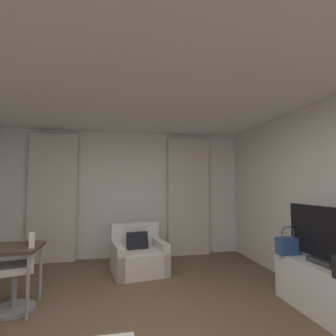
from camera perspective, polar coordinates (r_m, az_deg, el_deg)
The scene contains 9 objects.
wall_window at distance 5.54m, azimuth -9.69°, elevation -5.64°, with size 5.12×0.06×2.60m.
ceiling at distance 2.76m, azimuth -7.44°, elevation 20.71°, with size 5.12×6.12×0.06m, color white.
curtain_left_panel at distance 5.55m, azimuth -24.07°, elevation -5.88°, with size 0.90×0.06×2.50m.
curtain_right_panel at distance 5.63m, azimuth 4.56°, elevation -6.16°, with size 0.90×0.06×2.50m.
armchair at distance 4.71m, azimuth -6.53°, elevation -18.79°, with size 0.98×0.92×0.80m.
desk_chair at distance 3.81m, azimuth -30.05°, elevation -19.97°, with size 0.49×0.49×0.88m.
tv_console at distance 3.73m, azimuth 31.37°, elevation -21.96°, with size 0.45×1.24×0.58m.
tv_flatscreen at distance 3.58m, azimuth 31.09°, elevation -12.81°, with size 0.20×1.09×0.66m.
handbag_primary at distance 3.90m, azimuth 24.96°, elevation -15.13°, with size 0.30×0.14×0.37m.
Camera 1 is at (-0.16, -2.51, 1.49)m, focal length 27.68 mm.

